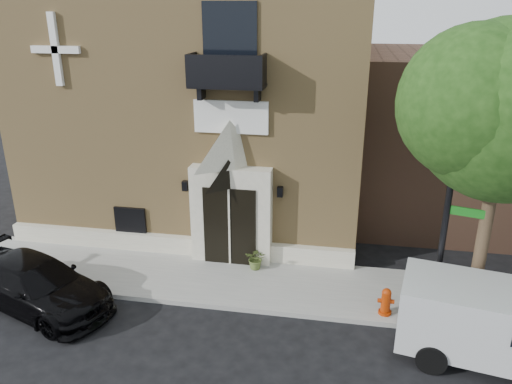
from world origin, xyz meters
TOP-DOWN VIEW (x-y plane):
  - ground at (0.00, 0.00)m, footprint 120.00×120.00m
  - sidewalk at (1.00, 1.50)m, footprint 42.00×3.00m
  - church at (-2.99, 7.95)m, footprint 12.20×11.01m
  - street_tree_left at (6.03, 0.35)m, footprint 4.97×4.38m
  - black_sedan at (-5.89, -0.69)m, footprint 5.27×3.54m
  - street_sign at (5.10, 0.58)m, footprint 0.94×1.12m
  - fire_hydrant at (3.81, 0.43)m, footprint 0.44×0.36m
  - dumpster at (6.44, 0.42)m, footprint 1.94×1.28m
  - planter at (-0.10, 2.26)m, footprint 0.67×0.58m

SIDE VIEW (x-z plane):
  - ground at x=0.00m, z-range 0.00..0.00m
  - sidewalk at x=1.00m, z-range 0.00..0.15m
  - planter at x=-0.10m, z-range 0.15..0.87m
  - fire_hydrant at x=3.81m, z-range 0.14..0.92m
  - black_sedan at x=-5.89m, z-range 0.00..1.42m
  - dumpster at x=6.44m, z-range 0.16..1.34m
  - street_sign at x=5.10m, z-range 0.17..6.26m
  - church at x=-2.99m, z-range -0.02..9.28m
  - street_tree_left at x=6.03m, z-range 1.98..9.75m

